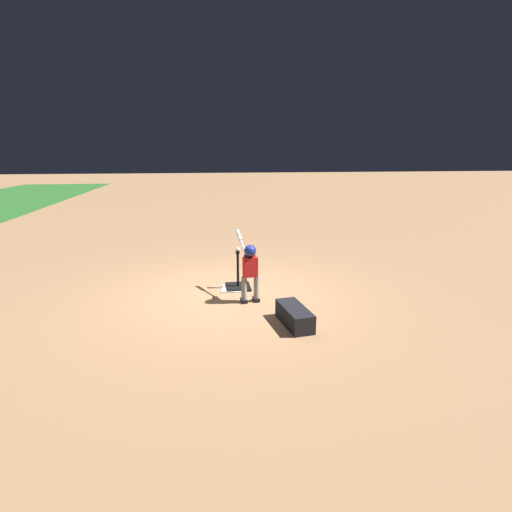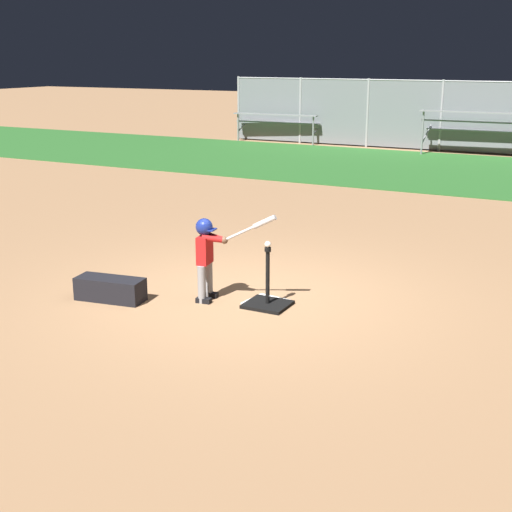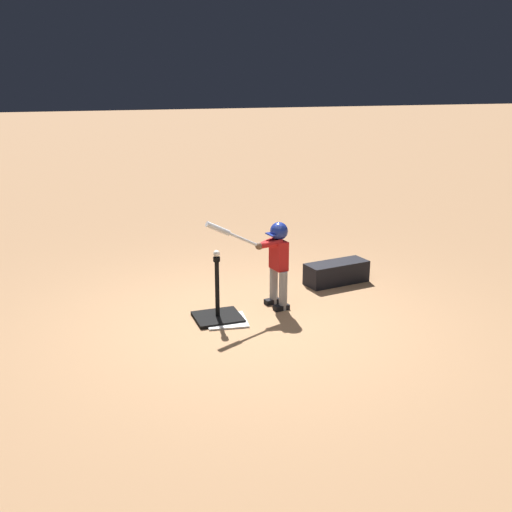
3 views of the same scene
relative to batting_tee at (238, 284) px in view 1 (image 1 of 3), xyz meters
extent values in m
plane|color=#99704C|center=(-0.34, 0.22, -0.08)|extent=(90.00, 90.00, 0.00)
cube|color=white|center=(-0.07, 0.10, -0.07)|extent=(0.50, 0.50, 0.02)
cube|color=black|center=(0.00, 0.00, -0.06)|extent=(0.51, 0.46, 0.04)
cylinder|color=black|center=(0.00, 0.00, 0.28)|extent=(0.05, 0.05, 0.64)
cylinder|color=black|center=(0.00, 0.00, 0.62)|extent=(0.08, 0.08, 0.05)
cylinder|color=gray|center=(-0.79, -0.03, 0.15)|extent=(0.11, 0.11, 0.46)
cube|color=black|center=(-0.77, -0.02, -0.05)|extent=(0.19, 0.12, 0.06)
cylinder|color=gray|center=(-0.76, -0.25, 0.15)|extent=(0.11, 0.11, 0.46)
cube|color=black|center=(-0.74, -0.24, -0.05)|extent=(0.19, 0.12, 0.06)
cube|color=red|center=(-0.78, -0.14, 0.55)|extent=(0.16, 0.26, 0.34)
sphere|color=brown|center=(-0.78, -0.14, 0.82)|extent=(0.18, 0.18, 0.18)
sphere|color=navy|center=(-0.78, -0.14, 0.83)|extent=(0.21, 0.21, 0.21)
cube|color=navy|center=(-0.69, -0.12, 0.81)|extent=(0.13, 0.17, 0.01)
cylinder|color=red|center=(-0.65, -0.08, 0.71)|extent=(0.28, 0.11, 0.10)
cylinder|color=red|center=(-0.64, -0.16, 0.71)|extent=(0.28, 0.18, 0.10)
sphere|color=brown|center=(-0.52, -0.10, 0.69)|extent=(0.09, 0.09, 0.09)
cylinder|color=silver|center=(-0.22, -0.05, 0.85)|extent=(0.62, 0.12, 0.34)
cylinder|color=silver|center=(-0.03, -0.03, 0.95)|extent=(0.29, 0.10, 0.19)
cylinder|color=black|center=(-0.54, -0.10, 0.68)|extent=(0.04, 0.05, 0.05)
sphere|color=white|center=(0.00, 0.00, 0.68)|extent=(0.07, 0.07, 0.07)
cube|color=black|center=(-1.80, -0.67, 0.06)|extent=(0.88, 0.44, 0.28)
camera|label=1|loc=(-7.22, 0.69, 2.43)|focal=28.00mm
camera|label=2|loc=(3.52, -7.17, 2.80)|focal=50.00mm
camera|label=3|loc=(1.65, 5.98, 2.50)|focal=42.00mm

